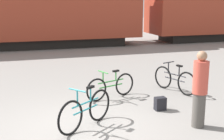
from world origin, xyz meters
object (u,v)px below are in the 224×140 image
Objects in this scene: bicycle_black at (174,80)px; bicycle_green at (111,86)px; bicycle_teal at (86,110)px; person_in_red at (200,89)px; backpack at (160,104)px; freight_train at (35,0)px.

bicycle_green is at bearing -178.51° from bicycle_black.
bicycle_black is 1.15× the size of bicycle_teal.
bicycle_teal is 0.82× the size of person_in_red.
freight_train is at bearing 100.68° from backpack.
person_in_red is 5.06× the size of backpack.
bicycle_teal is (-3.20, -1.91, 0.02)m from bicycle_black.
person_in_red is at bearing -78.89° from freight_train.
bicycle_teal is at bearing -149.23° from bicycle_black.
bicycle_green is 0.93× the size of person_in_red.
bicycle_teal is at bearing -121.70° from bicycle_green.
bicycle_teal is 4.17× the size of backpack.
bicycle_teal is (-1.15, -1.85, 0.04)m from bicycle_green.
freight_train is 116.97× the size of backpack.
bicycle_black is at bearing -72.32° from freight_train.
bicycle_teal reaches higher than bicycle_green.
bicycle_black is 3.73m from bicycle_teal.
person_in_red reaches higher than backpack.
person_in_red is at bearing -16.23° from bicycle_teal.
bicycle_green is 2.89m from person_in_red.
person_in_red is (-0.80, -2.61, 0.49)m from bicycle_black.
person_in_red is 1.46m from backpack.
bicycle_green is 0.98× the size of bicycle_black.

